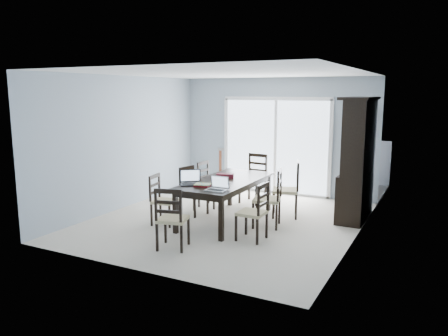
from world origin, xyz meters
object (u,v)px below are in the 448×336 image
at_px(chair_end_far, 255,173).
at_px(hot_tub, 260,163).
at_px(chair_end_near, 171,212).
at_px(chair_left_far, 207,179).
at_px(chair_right_far, 291,183).
at_px(china_hutch, 358,160).
at_px(chair_right_near, 257,206).
at_px(cell_phone, 209,190).
at_px(game_box, 225,176).
at_px(chair_right_mid, 273,192).
at_px(chair_left_mid, 191,185).
at_px(laptop_dark, 191,181).
at_px(dining_table, 226,184).
at_px(laptop_silver, 216,187).
at_px(chair_left_near, 160,194).

relative_size(chair_end_far, hot_tub, 0.53).
bearing_deg(hot_tub, chair_end_near, -81.88).
xyz_separation_m(chair_left_far, chair_right_far, (1.75, 0.02, 0.09)).
bearing_deg(china_hutch, chair_right_near, -119.58).
distance_m(china_hutch, cell_phone, 2.86).
distance_m(chair_left_far, game_box, 0.97).
distance_m(cell_phone, hot_tub, 4.45).
bearing_deg(chair_right_mid, game_box, 70.33).
bearing_deg(chair_right_mid, chair_end_near, 139.25).
bearing_deg(chair_end_near, game_box, 76.25).
distance_m(chair_left_mid, chair_right_far, 1.87).
height_order(chair_right_far, cell_phone, chair_right_far).
relative_size(china_hutch, chair_right_far, 1.82).
height_order(chair_right_mid, laptop_dark, chair_right_mid).
xyz_separation_m(dining_table, chair_right_far, (0.94, 0.80, -0.03)).
distance_m(chair_end_near, laptop_dark, 1.10).
bearing_deg(chair_right_near, chair_right_mid, 4.56).
distance_m(chair_right_mid, chair_right_far, 0.75).
bearing_deg(cell_phone, chair_left_mid, 135.28).
bearing_deg(cell_phone, game_box, 104.52).
relative_size(dining_table, chair_right_near, 2.08).
relative_size(china_hutch, laptop_silver, 6.84).
bearing_deg(chair_right_near, chair_left_mid, 65.17).
bearing_deg(laptop_silver, chair_end_near, -109.70).
bearing_deg(china_hutch, chair_end_near, -125.28).
bearing_deg(china_hutch, chair_right_far, -157.33).
xyz_separation_m(chair_right_far, chair_end_far, (-1.03, 0.73, -0.02)).
distance_m(chair_left_mid, game_box, 0.75).
relative_size(chair_left_near, chair_right_mid, 0.87).
distance_m(chair_end_near, hot_tub, 5.21).
height_order(china_hutch, chair_left_far, china_hutch).
relative_size(chair_right_far, laptop_silver, 3.75).
xyz_separation_m(chair_right_near, cell_phone, (-0.77, -0.14, 0.20)).
xyz_separation_m(chair_end_near, laptop_dark, (-0.29, 1.04, 0.24)).
bearing_deg(laptop_silver, china_hutch, 49.76).
distance_m(chair_left_mid, cell_phone, 1.38).
relative_size(china_hutch, chair_right_near, 2.08).
bearing_deg(china_hutch, laptop_dark, -141.26).
height_order(china_hutch, cell_phone, china_hutch).
relative_size(chair_left_mid, chair_right_mid, 0.89).
bearing_deg(chair_right_mid, china_hutch, -57.17).
bearing_deg(chair_end_near, hot_tub, 82.69).
xyz_separation_m(chair_left_far, laptop_silver, (1.07, -1.62, 0.25)).
xyz_separation_m(laptop_dark, laptop_silver, (0.58, -0.20, -0.01)).
distance_m(china_hutch, chair_right_mid, 1.73).
xyz_separation_m(chair_left_mid, chair_end_far, (0.72, 1.40, 0.07)).
height_order(dining_table, china_hutch, china_hutch).
height_order(china_hutch, game_box, china_hutch).
bearing_deg(laptop_dark, chair_end_far, 46.97).
distance_m(chair_right_near, laptop_dark, 1.26).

